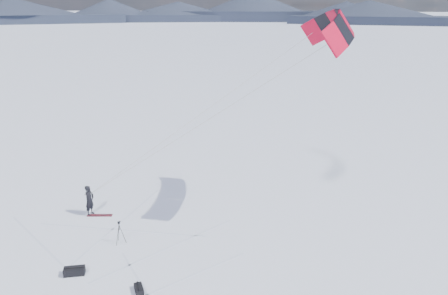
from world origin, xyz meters
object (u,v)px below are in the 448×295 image
at_px(tripod, 119,229).
at_px(gear_bag_b, 139,289).
at_px(snowboard, 100,215).
at_px(gear_bag_a, 74,271).
at_px(snowkiter, 91,214).

height_order(tripod, gear_bag_b, tripod).
relative_size(snowboard, gear_bag_b, 1.97).
height_order(gear_bag_a, gear_bag_b, gear_bag_a).
relative_size(snowboard, tripod, 1.17).
xyz_separation_m(snowkiter, snowboard, (0.60, 0.04, 0.02)).
distance_m(snowboard, gear_bag_b, 8.28).
distance_m(snowkiter, snowboard, 0.60).
relative_size(snowkiter, gear_bag_b, 2.46).
bearing_deg(snowboard, gear_bag_a, -85.74).
relative_size(snowkiter, tripod, 1.47).
xyz_separation_m(snowboard, gear_bag_b, (6.04, -5.67, 0.12)).
height_order(tripod, gear_bag_a, tripod).
bearing_deg(tripod, gear_bag_a, -120.12).
xyz_separation_m(gear_bag_a, gear_bag_b, (3.54, -0.11, -0.05)).
distance_m(tripod, gear_bag_b, 4.59).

